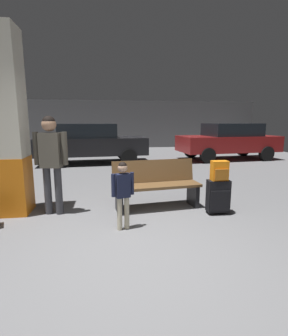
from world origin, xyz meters
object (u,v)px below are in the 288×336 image
(bench, at_px, (156,185))
(structural_pillar, at_px, (7,125))
(suitcase, at_px, (218,196))
(adult, at_px, (51,155))
(backpack_bright, at_px, (220,171))
(parked_car_side, at_px, (229,140))
(child, at_px, (123,188))
(parked_car_far, at_px, (91,142))

(bench, bearing_deg, structural_pillar, 177.83)
(suitcase, relative_size, adult, 0.36)
(backpack_bright, bearing_deg, suitcase, 113.45)
(structural_pillar, distance_m, bench, 2.79)
(adult, xyz_separation_m, parked_car_side, (6.06, 5.73, -0.24))
(adult, relative_size, parked_car_side, 0.40)
(suitcase, height_order, child, child)
(parked_car_far, bearing_deg, structural_pillar, -101.34)
(parked_car_far, bearing_deg, parked_car_side, 2.06)
(parked_car_side, bearing_deg, bench, -126.69)
(child, bearing_deg, adult, 144.01)
(backpack_bright, height_order, adult, adult)
(structural_pillar, height_order, parked_car_far, structural_pillar)
(suitcase, xyz_separation_m, child, (-1.69, -0.42, 0.32))
(backpack_bright, distance_m, child, 1.75)
(adult, bearing_deg, parked_car_far, 86.28)
(bench, relative_size, parked_car_far, 0.39)
(bench, relative_size, child, 1.60)
(backpack_bright, bearing_deg, parked_car_far, 112.70)
(structural_pillar, bearing_deg, adult, -12.86)
(backpack_bright, distance_m, adult, 2.89)
(parked_car_side, bearing_deg, suitcase, -117.57)
(parked_car_side, height_order, parked_car_far, same)
(child, bearing_deg, parked_car_far, 97.16)
(bench, height_order, parked_car_far, parked_car_far)
(bench, relative_size, backpack_bright, 4.85)
(structural_pillar, height_order, suitcase, structural_pillar)
(bench, bearing_deg, backpack_bright, -26.05)
(structural_pillar, height_order, adult, structural_pillar)
(bench, height_order, backpack_bright, backpack_bright)
(backpack_bright, relative_size, parked_car_side, 0.08)
(structural_pillar, bearing_deg, parked_car_far, 78.66)
(bench, relative_size, suitcase, 2.73)
(suitcase, height_order, parked_car_far, parked_car_far)
(bench, xyz_separation_m, backpack_bright, (1.01, -0.49, 0.33))
(adult, height_order, parked_car_side, adult)
(structural_pillar, relative_size, child, 3.02)
(structural_pillar, relative_size, suitcase, 5.18)
(parked_car_far, bearing_deg, backpack_bright, -67.30)
(adult, bearing_deg, parked_car_side, 43.39)
(suitcase, height_order, adult, adult)
(adult, bearing_deg, structural_pillar, 167.14)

